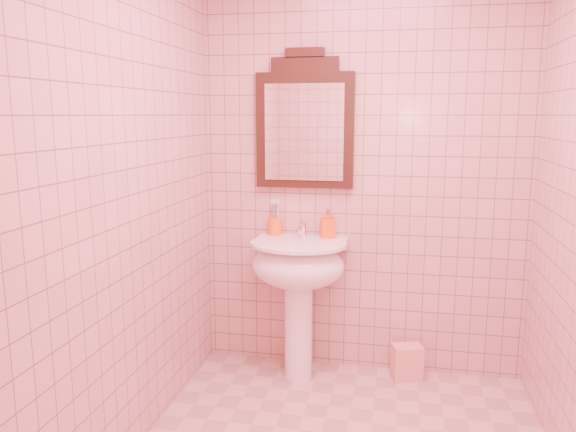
% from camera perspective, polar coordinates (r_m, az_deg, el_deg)
% --- Properties ---
extents(back_wall, '(2.00, 0.02, 2.50)m').
position_cam_1_polar(back_wall, '(3.49, 7.60, 4.11)').
color(back_wall, '#CA978D').
rests_on(back_wall, floor).
extents(pedestal_sink, '(0.58, 0.58, 0.86)m').
position_cam_1_polar(pedestal_sink, '(3.42, 1.06, -5.98)').
color(pedestal_sink, white).
rests_on(pedestal_sink, floor).
extents(faucet, '(0.04, 0.16, 0.11)m').
position_cam_1_polar(faucet, '(3.49, 1.47, -1.29)').
color(faucet, white).
rests_on(faucet, pedestal_sink).
extents(mirror, '(0.60, 0.06, 0.84)m').
position_cam_1_polar(mirror, '(3.48, 1.70, 9.29)').
color(mirror, black).
rests_on(mirror, back_wall).
extents(toothbrush_cup, '(0.09, 0.09, 0.20)m').
position_cam_1_polar(toothbrush_cup, '(3.57, -1.32, -1.04)').
color(toothbrush_cup, '#FF5B15').
rests_on(toothbrush_cup, pedestal_sink).
extents(soap_dispenser, '(0.11, 0.11, 0.19)m').
position_cam_1_polar(soap_dispenser, '(3.48, 4.06, -0.75)').
color(soap_dispenser, '#DD5A12').
rests_on(soap_dispenser, pedestal_sink).
extents(towel, '(0.21, 0.17, 0.22)m').
position_cam_1_polar(towel, '(3.66, 11.99, -14.33)').
color(towel, pink).
rests_on(towel, floor).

